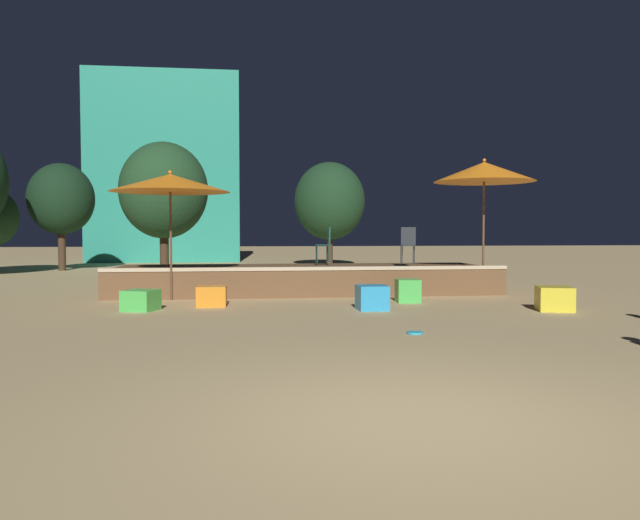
# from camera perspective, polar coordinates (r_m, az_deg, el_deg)

# --- Properties ---
(ground_plane) EXTENTS (120.00, 120.00, 0.00)m
(ground_plane) POSITION_cam_1_polar(r_m,az_deg,el_deg) (5.11, 8.83, -14.26)
(ground_plane) COLOR tan
(wooden_deck) EXTENTS (9.18, 3.15, 0.70)m
(wooden_deck) POSITION_cam_1_polar(r_m,az_deg,el_deg) (15.49, -1.50, -1.75)
(wooden_deck) COLOR brown
(wooden_deck) RESTS_ON ground
(patio_umbrella_0) EXTENTS (2.58, 2.58, 2.81)m
(patio_umbrella_0) POSITION_cam_1_polar(r_m,az_deg,el_deg) (13.91, -13.54, 6.85)
(patio_umbrella_0) COLOR brown
(patio_umbrella_0) RESTS_ON ground
(patio_umbrella_1) EXTENTS (2.36, 2.36, 3.19)m
(patio_umbrella_1) POSITION_cam_1_polar(r_m,az_deg,el_deg) (15.20, 14.78, 7.78)
(patio_umbrella_1) COLOR brown
(patio_umbrella_1) RESTS_ON ground
(cube_seat_0) EXTENTS (0.51, 0.51, 0.49)m
(cube_seat_0) POSITION_cam_1_polar(r_m,az_deg,el_deg) (13.24, 8.03, -2.81)
(cube_seat_0) COLOR #4CC651
(cube_seat_0) RESTS_ON ground
(cube_seat_1) EXTENTS (0.59, 0.59, 0.41)m
(cube_seat_1) POSITION_cam_1_polar(r_m,az_deg,el_deg) (12.61, -9.87, -3.27)
(cube_seat_1) COLOR orange
(cube_seat_1) RESTS_ON ground
(cube_seat_2) EXTENTS (0.73, 0.73, 0.39)m
(cube_seat_2) POSITION_cam_1_polar(r_m,az_deg,el_deg) (12.22, -16.07, -3.55)
(cube_seat_2) COLOR #4CC651
(cube_seat_2) RESTS_ON ground
(cube_seat_3) EXTENTS (0.77, 0.77, 0.45)m
(cube_seat_3) POSITION_cam_1_polar(r_m,az_deg,el_deg) (12.53, 20.66, -3.33)
(cube_seat_3) COLOR yellow
(cube_seat_3) RESTS_ON ground
(cube_seat_4) EXTENTS (0.57, 0.57, 0.47)m
(cube_seat_4) POSITION_cam_1_polar(r_m,az_deg,el_deg) (11.89, 4.78, -3.45)
(cube_seat_4) COLOR #2D9EDB
(cube_seat_4) RESTS_ON ground
(bistro_chair_0) EXTENTS (0.40, 0.40, 0.90)m
(bistro_chair_0) POSITION_cam_1_polar(r_m,az_deg,el_deg) (15.93, 0.55, 1.73)
(bistro_chair_0) COLOR #1E4C47
(bistro_chair_0) RESTS_ON wooden_deck
(bistro_chair_1) EXTENTS (0.44, 0.44, 0.90)m
(bistro_chair_1) POSITION_cam_1_polar(r_m,az_deg,el_deg) (15.46, 8.05, 1.68)
(bistro_chair_1) COLOR #2D3338
(bistro_chair_1) RESTS_ON wooden_deck
(frisbee_disc) EXTENTS (0.24, 0.24, 0.03)m
(frisbee_disc) POSITION_cam_1_polar(r_m,az_deg,el_deg) (9.20, 8.68, -6.59)
(frisbee_disc) COLOR #33B2D8
(frisbee_disc) RESTS_ON ground
(background_tree_1) EXTENTS (2.75, 2.75, 4.30)m
(background_tree_1) POSITION_cam_1_polar(r_m,az_deg,el_deg) (20.26, -14.10, 6.17)
(background_tree_1) COLOR #3D2B1C
(background_tree_1) RESTS_ON ground
(background_tree_2) EXTENTS (2.99, 2.99, 4.44)m
(background_tree_2) POSITION_cam_1_polar(r_m,az_deg,el_deg) (26.53, 0.88, 5.40)
(background_tree_2) COLOR #3D2B1C
(background_tree_2) RESTS_ON ground
(background_tree_4) EXTENTS (2.47, 2.47, 4.11)m
(background_tree_4) POSITION_cam_1_polar(r_m,az_deg,el_deg) (25.90, -22.60, 5.15)
(background_tree_4) COLOR #3D2B1C
(background_tree_4) RESTS_ON ground
(distant_building) EXTENTS (7.39, 4.72, 9.30)m
(distant_building) POSITION_cam_1_polar(r_m,az_deg,el_deg) (33.42, -13.79, 7.94)
(distant_building) COLOR teal
(distant_building) RESTS_ON ground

